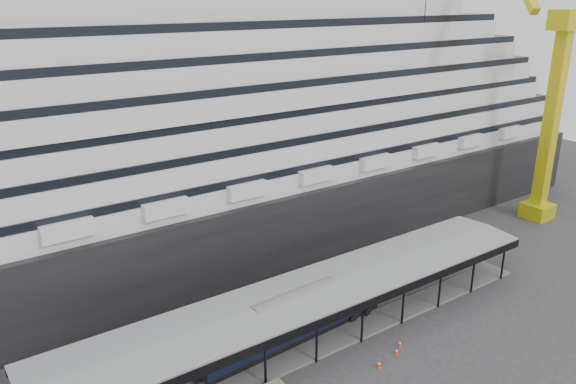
{
  "coord_description": "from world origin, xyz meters",
  "views": [
    {
      "loc": [
        -31.1,
        -34.45,
        33.19
      ],
      "look_at": [
        -1.2,
        8.0,
        14.85
      ],
      "focal_mm": 35.0,
      "sensor_mm": 36.0,
      "label": 1
    }
  ],
  "objects": [
    {
      "name": "ground",
      "position": [
        0.0,
        0.0,
        0.0
      ],
      "size": [
        200.0,
        200.0,
        0.0
      ],
      "primitive_type": "plane",
      "color": "#333335",
      "rests_on": "ground"
    },
    {
      "name": "traffic_cone_right",
      "position": [
        5.46,
        -1.94,
        0.33
      ],
      "size": [
        0.36,
        0.36,
        0.67
      ],
      "rotation": [
        0.0,
        0.0,
        -0.04
      ],
      "color": "red",
      "rests_on": "ground"
    },
    {
      "name": "traffic_cone_left",
      "position": [
        1.42,
        -3.19,
        0.37
      ],
      "size": [
        0.42,
        0.42,
        0.74
      ],
      "rotation": [
        0.0,
        0.0,
        -0.1
      ],
      "color": "#D6460B",
      "rests_on": "ground"
    },
    {
      "name": "cruise_ship",
      "position": [
        0.05,
        32.0,
        18.35
      ],
      "size": [
        130.0,
        30.0,
        43.9
      ],
      "color": "black",
      "rests_on": "ground"
    },
    {
      "name": "traffic_cone_mid",
      "position": [
        4.24,
        -2.69,
        0.35
      ],
      "size": [
        0.38,
        0.38,
        0.71
      ],
      "rotation": [
        0.0,
        0.0,
        0.03
      ],
      "color": "#DC3F0C",
      "rests_on": "ground"
    },
    {
      "name": "crane_yellow",
      "position": [
        47.06,
        10.54,
        19.96
      ],
      "size": [
        23.83,
        18.78,
        47.6
      ],
      "color": "gold",
      "rests_on": "ground"
    },
    {
      "name": "pullman_carriage",
      "position": [
        -2.45,
        5.0,
        2.68
      ],
      "size": [
        22.61,
        3.96,
        22.09
      ],
      "rotation": [
        0.0,
        0.0,
        0.05
      ],
      "color": "black",
      "rests_on": "ground"
    },
    {
      "name": "platform_canopy",
      "position": [
        0.0,
        5.0,
        2.36
      ],
      "size": [
        56.0,
        9.18,
        5.3
      ],
      "color": "slate",
      "rests_on": "ground"
    }
  ]
}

